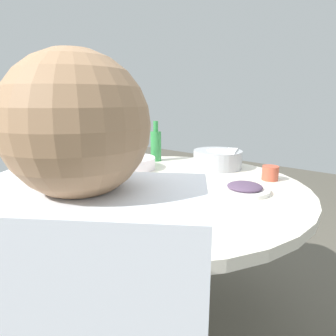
{
  "coord_description": "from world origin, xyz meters",
  "views": [
    {
      "loc": [
        -0.83,
        0.91,
        1.12
      ],
      "look_at": [
        0.07,
        -0.14,
        0.79
      ],
      "focal_mm": 30.2,
      "sensor_mm": 36.0,
      "label": 1
    }
  ],
  "objects_px": {
    "dish_noodles": "(96,190)",
    "green_bottle": "(156,145)",
    "dish_greens": "(69,219)",
    "dish_shrimp": "(174,197)",
    "tea_cup_side": "(270,173)",
    "soup_bowl": "(130,163)",
    "tea_cup_near": "(135,224)",
    "tea_cup_far": "(38,178)",
    "rice_bowl": "(218,159)",
    "round_dining_table": "(161,207)",
    "dish_eggplant": "(245,188)"
  },
  "relations": [
    {
      "from": "dish_shrimp",
      "to": "dish_noodles",
      "type": "xyz_separation_m",
      "value": [
        0.29,
        0.14,
        -0.0
      ]
    },
    {
      "from": "round_dining_table",
      "to": "rice_bowl",
      "type": "xyz_separation_m",
      "value": [
        -0.03,
        -0.44,
        0.16
      ]
    },
    {
      "from": "round_dining_table",
      "to": "soup_bowl",
      "type": "relative_size",
      "value": 4.67
    },
    {
      "from": "round_dining_table",
      "to": "dish_noodles",
      "type": "distance_m",
      "value": 0.32
    },
    {
      "from": "tea_cup_far",
      "to": "dish_noodles",
      "type": "bearing_deg",
      "value": -161.6
    },
    {
      "from": "rice_bowl",
      "to": "round_dining_table",
      "type": "bearing_deg",
      "value": 86.19
    },
    {
      "from": "soup_bowl",
      "to": "green_bottle",
      "type": "relative_size",
      "value": 1.12
    },
    {
      "from": "rice_bowl",
      "to": "dish_greens",
      "type": "bearing_deg",
      "value": 93.15
    },
    {
      "from": "dish_noodles",
      "to": "green_bottle",
      "type": "relative_size",
      "value": 1.01
    },
    {
      "from": "tea_cup_far",
      "to": "soup_bowl",
      "type": "bearing_deg",
      "value": -97.27
    },
    {
      "from": "round_dining_table",
      "to": "rice_bowl",
      "type": "relative_size",
      "value": 4.81
    },
    {
      "from": "soup_bowl",
      "to": "dish_noodles",
      "type": "xyz_separation_m",
      "value": [
        -0.23,
        0.39,
        -0.01
      ]
    },
    {
      "from": "dish_eggplant",
      "to": "dish_noodles",
      "type": "relative_size",
      "value": 0.81
    },
    {
      "from": "dish_noodles",
      "to": "tea_cup_far",
      "type": "bearing_deg",
      "value": 18.4
    },
    {
      "from": "round_dining_table",
      "to": "tea_cup_far",
      "type": "height_order",
      "value": "tea_cup_far"
    },
    {
      "from": "green_bottle",
      "to": "dish_shrimp",
      "type": "bearing_deg",
      "value": 138.09
    },
    {
      "from": "green_bottle",
      "to": "tea_cup_near",
      "type": "xyz_separation_m",
      "value": [
        -0.63,
        0.76,
        -0.07
      ]
    },
    {
      "from": "rice_bowl",
      "to": "tea_cup_far",
      "type": "height_order",
      "value": "rice_bowl"
    },
    {
      "from": "soup_bowl",
      "to": "dish_greens",
      "type": "distance_m",
      "value": 0.74
    },
    {
      "from": "dish_greens",
      "to": "green_bottle",
      "type": "height_order",
      "value": "green_bottle"
    },
    {
      "from": "dish_eggplant",
      "to": "tea_cup_near",
      "type": "bearing_deg",
      "value": 82.44
    },
    {
      "from": "dish_eggplant",
      "to": "tea_cup_near",
      "type": "height_order",
      "value": "tea_cup_near"
    },
    {
      "from": "tea_cup_near",
      "to": "tea_cup_far",
      "type": "distance_m",
      "value": 0.66
    },
    {
      "from": "dish_shrimp",
      "to": "tea_cup_near",
      "type": "xyz_separation_m",
      "value": [
        -0.08,
        0.27,
        0.01
      ]
    },
    {
      "from": "dish_shrimp",
      "to": "round_dining_table",
      "type": "bearing_deg",
      "value": -36.01
    },
    {
      "from": "soup_bowl",
      "to": "tea_cup_near",
      "type": "height_order",
      "value": "soup_bowl"
    },
    {
      "from": "dish_shrimp",
      "to": "tea_cup_side",
      "type": "xyz_separation_m",
      "value": [
        -0.16,
        -0.53,
        0.02
      ]
    },
    {
      "from": "dish_noodles",
      "to": "dish_greens",
      "type": "height_order",
      "value": "dish_greens"
    },
    {
      "from": "soup_bowl",
      "to": "dish_shrimp",
      "type": "distance_m",
      "value": 0.58
    },
    {
      "from": "tea_cup_near",
      "to": "green_bottle",
      "type": "bearing_deg",
      "value": -50.41
    },
    {
      "from": "soup_bowl",
      "to": "tea_cup_far",
      "type": "distance_m",
      "value": 0.49
    },
    {
      "from": "rice_bowl",
      "to": "soup_bowl",
      "type": "distance_m",
      "value": 0.49
    },
    {
      "from": "tea_cup_near",
      "to": "rice_bowl",
      "type": "bearing_deg",
      "value": -74.15
    },
    {
      "from": "dish_greens",
      "to": "tea_cup_side",
      "type": "height_order",
      "value": "tea_cup_side"
    },
    {
      "from": "dish_shrimp",
      "to": "rice_bowl",
      "type": "bearing_deg",
      "value": -74.33
    },
    {
      "from": "dish_noodles",
      "to": "green_bottle",
      "type": "distance_m",
      "value": 0.69
    },
    {
      "from": "green_bottle",
      "to": "tea_cup_near",
      "type": "bearing_deg",
      "value": 129.59
    },
    {
      "from": "dish_eggplant",
      "to": "green_bottle",
      "type": "height_order",
      "value": "green_bottle"
    },
    {
      "from": "rice_bowl",
      "to": "tea_cup_near",
      "type": "relative_size",
      "value": 3.54
    },
    {
      "from": "dish_noodles",
      "to": "dish_greens",
      "type": "distance_m",
      "value": 0.29
    },
    {
      "from": "rice_bowl",
      "to": "tea_cup_side",
      "type": "xyz_separation_m",
      "value": [
        -0.32,
        0.06,
        -0.02
      ]
    },
    {
      "from": "rice_bowl",
      "to": "tea_cup_far",
      "type": "bearing_deg",
      "value": 62.83
    },
    {
      "from": "dish_shrimp",
      "to": "green_bottle",
      "type": "xyz_separation_m",
      "value": [
        0.55,
        -0.5,
        0.08
      ]
    },
    {
      "from": "soup_bowl",
      "to": "tea_cup_side",
      "type": "distance_m",
      "value": 0.73
    },
    {
      "from": "tea_cup_side",
      "to": "green_bottle",
      "type": "bearing_deg",
      "value": 2.41
    },
    {
      "from": "rice_bowl",
      "to": "tea_cup_far",
      "type": "distance_m",
      "value": 0.92
    },
    {
      "from": "rice_bowl",
      "to": "dish_greens",
      "type": "xyz_separation_m",
      "value": [
        -0.05,
        0.95,
        -0.03
      ]
    },
    {
      "from": "soup_bowl",
      "to": "dish_noodles",
      "type": "height_order",
      "value": "soup_bowl"
    },
    {
      "from": "dish_noodles",
      "to": "tea_cup_side",
      "type": "height_order",
      "value": "tea_cup_side"
    },
    {
      "from": "soup_bowl",
      "to": "tea_cup_near",
      "type": "relative_size",
      "value": 3.65
    }
  ]
}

